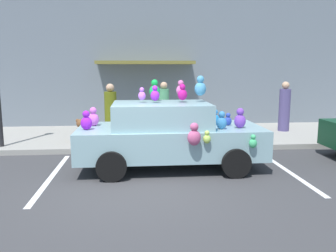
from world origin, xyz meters
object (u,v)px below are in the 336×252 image
Objects in this scene: pedestrian_near_shopfront at (111,112)px; plush_covered_car at (168,134)px; pedestrian_by_lamp at (164,109)px; teddy_bear_on_sidewalk at (81,131)px; pedestrian_walking_past at (284,108)px.

plush_covered_car is at bearing -64.13° from pedestrian_near_shopfront.
pedestrian_by_lamp reaches higher than pedestrian_near_shopfront.
plush_covered_car is at bearing -93.18° from pedestrian_by_lamp.
pedestrian_near_shopfront is at bearing 115.87° from plush_covered_car.
teddy_bear_on_sidewalk is 6.99m from pedestrian_walking_past.
pedestrian_walking_past is (4.46, 3.74, 0.14)m from plush_covered_car.
pedestrian_walking_past is at bearing 10.68° from teddy_bear_on_sidewalk.
plush_covered_car reaches higher than pedestrian_walking_past.
pedestrian_walking_past reaches higher than pedestrian_by_lamp.
plush_covered_car is 2.47× the size of pedestrian_walking_past.
plush_covered_car is 6.07× the size of teddy_bear_on_sidewalk.
teddy_bear_on_sidewalk is 1.23m from pedestrian_near_shopfront.
plush_covered_car is 4.01m from pedestrian_by_lamp.
teddy_bear_on_sidewalk is 0.41× the size of pedestrian_walking_past.
plush_covered_car is at bearing -140.02° from pedestrian_walking_past.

